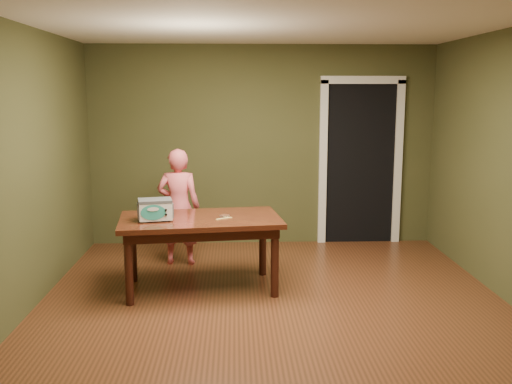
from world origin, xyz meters
TOP-DOWN VIEW (x-y plane):
  - floor at (0.00, 0.00)m, footprint 5.00×5.00m
  - room_shell at (0.00, 0.00)m, footprint 4.52×5.02m
  - doorway at (1.30, 2.78)m, footprint 1.10×0.66m
  - dining_table at (-0.71, 0.68)m, footprint 1.70×1.09m
  - toy_oven at (-1.15, 0.56)m, footprint 0.38×0.29m
  - baking_pan at (-0.47, 0.68)m, footprint 0.10×0.10m
  - spatula at (-0.47, 0.60)m, footprint 0.17×0.12m
  - child at (-1.02, 1.57)m, footprint 0.52×0.36m

SIDE VIEW (x-z plane):
  - floor at x=0.00m, z-range 0.00..0.00m
  - dining_table at x=-0.71m, z-range 0.28..1.03m
  - child at x=-1.02m, z-range 0.00..1.36m
  - spatula at x=-0.47m, z-range 0.75..0.76m
  - baking_pan at x=-0.47m, z-range 0.75..0.77m
  - toy_oven at x=-1.15m, z-range 0.76..0.97m
  - doorway at x=1.30m, z-range -0.07..2.18m
  - room_shell at x=0.00m, z-range 0.40..3.01m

